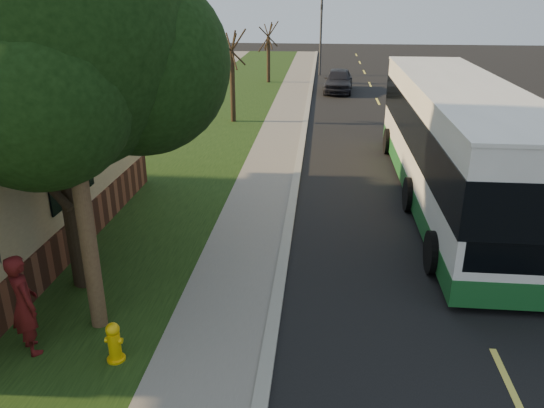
{
  "coord_description": "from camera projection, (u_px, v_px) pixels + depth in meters",
  "views": [
    {
      "loc": [
        0.79,
        -7.19,
        6.0
      ],
      "look_at": [
        -0.26,
        3.89,
        1.5
      ],
      "focal_mm": 35.0,
      "sensor_mm": 36.0,
      "label": 1
    }
  ],
  "objects": [
    {
      "name": "bare_tree_near",
      "position": [
        232.0,
        78.0,
        25.07
      ],
      "size": [
        1.38,
        1.21,
        4.31
      ],
      "color": "black",
      "rests_on": "grass_verge"
    },
    {
      "name": "utility_pole",
      "position": [
        65.0,
        83.0,
        8.43
      ],
      "size": [
        2.86,
        3.21,
        9.07
      ],
      "color": "#473321",
      "rests_on": "ground"
    },
    {
      "name": "leafy_tree",
      "position": [
        57.0,
        39.0,
        9.83
      ],
      "size": [
        6.3,
        6.0,
        7.8
      ],
      "color": "black",
      "rests_on": "grass_verge"
    },
    {
      "name": "skateboarder",
      "position": [
        24.0,
        304.0,
        9.06
      ],
      "size": [
        0.81,
        0.79,
        1.88
      ],
      "primitive_type": "imported",
      "rotation": [
        0.0,
        0.0,
        2.41
      ],
      "color": "#490E0F",
      "rests_on": "grass_verge"
    },
    {
      "name": "distant_car",
      "position": [
        338.0,
        80.0,
        33.41
      ],
      "size": [
        1.99,
        4.37,
        1.46
      ],
      "primitive_type": "imported",
      "rotation": [
        0.0,
        0.0,
        -0.06
      ],
      "color": "black",
      "rests_on": "ground"
    },
    {
      "name": "road",
      "position": [
        415.0,
        182.0,
        17.83
      ],
      "size": [
        8.0,
        80.0,
        0.01
      ],
      "primitive_type": "cube",
      "color": "black",
      "rests_on": "ground"
    },
    {
      "name": "grass_verge",
      "position": [
        168.0,
        173.0,
        18.57
      ],
      "size": [
        5.0,
        80.0,
        0.07
      ],
      "primitive_type": "cube",
      "color": "black",
      "rests_on": "ground"
    },
    {
      "name": "ground",
      "position": [
        266.0,
        372.0,
        8.96
      ],
      "size": [
        120.0,
        120.0,
        0.0
      ],
      "primitive_type": "plane",
      "color": "black",
      "rests_on": "ground"
    },
    {
      "name": "transit_bus",
      "position": [
        456.0,
        140.0,
        15.72
      ],
      "size": [
        3.02,
        13.08,
        3.53
      ],
      "color": "silver",
      "rests_on": "ground"
    },
    {
      "name": "traffic_signal",
      "position": [
        321.0,
        32.0,
        39.11
      ],
      "size": [
        0.18,
        0.22,
        5.5
      ],
      "color": "#2D2D30",
      "rests_on": "ground"
    },
    {
      "name": "bare_tree_far",
      "position": [
        268.0,
        53.0,
        36.16
      ],
      "size": [
        1.38,
        1.21,
        4.03
      ],
      "color": "black",
      "rests_on": "grass_verge"
    },
    {
      "name": "curb",
      "position": [
        297.0,
        177.0,
        18.16
      ],
      "size": [
        0.25,
        80.0,
        0.12
      ],
      "primitive_type": "cube",
      "color": "gray",
      "rests_on": "ground"
    },
    {
      "name": "fire_hydrant",
      "position": [
        114.0,
        342.0,
        9.02
      ],
      "size": [
        0.32,
        0.32,
        0.74
      ],
      "color": "#E0AE0B",
      "rests_on": "grass_verge"
    },
    {
      "name": "sidewalk",
      "position": [
        268.0,
        176.0,
        18.26
      ],
      "size": [
        2.0,
        80.0,
        0.08
      ],
      "primitive_type": "cube",
      "color": "slate",
      "rests_on": "ground"
    }
  ]
}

